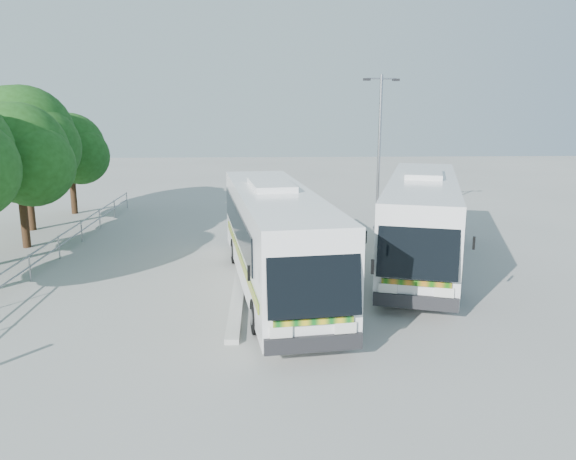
{
  "coord_description": "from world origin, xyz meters",
  "views": [
    {
      "loc": [
        -1.39,
        -20.15,
        6.33
      ],
      "look_at": [
        -0.46,
        1.37,
        1.52
      ],
      "focal_mm": 35.0,
      "sensor_mm": 36.0,
      "label": 1
    }
  ],
  "objects_px": {
    "tree_far_c": "(19,153)",
    "coach_adjacent": "(421,218)",
    "tree_far_d": "(25,136)",
    "lamppost": "(379,146)",
    "tree_far_e": "(71,148)",
    "coach_main": "(276,236)"
  },
  "relations": [
    {
      "from": "tree_far_d",
      "to": "tree_far_e",
      "type": "bearing_deg",
      "value": 81.37
    },
    {
      "from": "coach_adjacent",
      "to": "lamppost",
      "type": "relative_size",
      "value": 1.64
    },
    {
      "from": "tree_far_e",
      "to": "coach_main",
      "type": "distance_m",
      "value": 18.7
    },
    {
      "from": "tree_far_c",
      "to": "tree_far_d",
      "type": "relative_size",
      "value": 0.88
    },
    {
      "from": "coach_main",
      "to": "coach_adjacent",
      "type": "distance_m",
      "value": 6.48
    },
    {
      "from": "tree_far_e",
      "to": "tree_far_d",
      "type": "bearing_deg",
      "value": -98.63
    },
    {
      "from": "coach_adjacent",
      "to": "tree_far_d",
      "type": "bearing_deg",
      "value": 174.83
    },
    {
      "from": "coach_main",
      "to": "lamppost",
      "type": "relative_size",
      "value": 1.62
    },
    {
      "from": "coach_adjacent",
      "to": "coach_main",
      "type": "bearing_deg",
      "value": -138.43
    },
    {
      "from": "tree_far_c",
      "to": "coach_main",
      "type": "distance_m",
      "value": 13.01
    },
    {
      "from": "tree_far_c",
      "to": "lamppost",
      "type": "distance_m",
      "value": 16.8
    },
    {
      "from": "tree_far_c",
      "to": "lamppost",
      "type": "height_order",
      "value": "lamppost"
    },
    {
      "from": "tree_far_d",
      "to": "lamppost",
      "type": "relative_size",
      "value": 0.94
    },
    {
      "from": "coach_main",
      "to": "tree_far_d",
      "type": "bearing_deg",
      "value": 133.37
    },
    {
      "from": "tree_far_e",
      "to": "coach_main",
      "type": "bearing_deg",
      "value": -51.28
    },
    {
      "from": "tree_far_c",
      "to": "coach_adjacent",
      "type": "xyz_separation_m",
      "value": [
        17.0,
        -3.57,
        -2.35
      ]
    },
    {
      "from": "tree_far_c",
      "to": "lamppost",
      "type": "bearing_deg",
      "value": 10.08
    },
    {
      "from": "tree_far_d",
      "to": "coach_adjacent",
      "type": "bearing_deg",
      "value": -21.79
    },
    {
      "from": "tree_far_c",
      "to": "tree_far_d",
      "type": "height_order",
      "value": "tree_far_d"
    },
    {
      "from": "tree_far_d",
      "to": "lamppost",
      "type": "height_order",
      "value": "lamppost"
    },
    {
      "from": "tree_far_e",
      "to": "coach_adjacent",
      "type": "distance_m",
      "value": 21.19
    },
    {
      "from": "lamppost",
      "to": "tree_far_e",
      "type": "bearing_deg",
      "value": 149.58
    }
  ]
}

